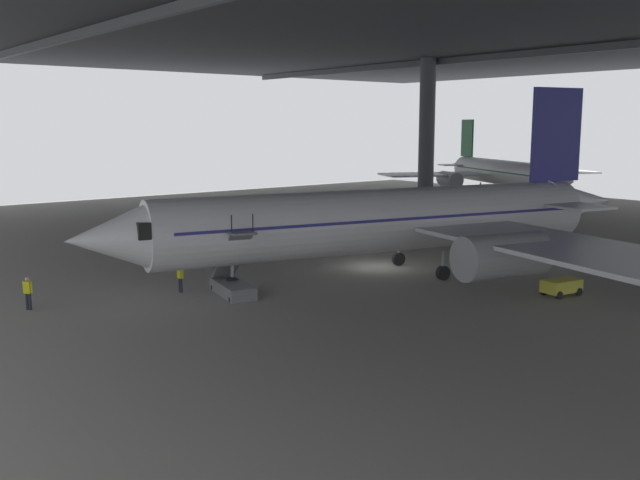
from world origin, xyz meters
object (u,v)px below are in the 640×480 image
airplane_main (391,220)px  crew_worker_near_nose (28,291)px  airplane_distant (503,173)px  baggage_tug (561,286)px  crew_worker_by_stairs (180,276)px  boarding_stairs (233,282)px

airplane_main → crew_worker_near_nose: bearing=-105.2°
airplane_distant → baggage_tug: airplane_distant is taller
airplane_distant → baggage_tug: (36.48, -42.70, -2.69)m
airplane_distant → baggage_tug: size_ratio=12.87×
crew_worker_by_stairs → airplane_distant: bearing=110.8°
crew_worker_near_nose → boarding_stairs: bearing=69.0°
crew_worker_near_nose → crew_worker_by_stairs: (1.43, 8.00, -0.05)m
airplane_main → crew_worker_near_nose: size_ratio=22.00×
airplane_distant → baggage_tug: 56.23m
boarding_stairs → baggage_tug: (11.60, 14.40, -0.21)m
airplane_main → airplane_distant: (-26.65, 46.52, -0.34)m
boarding_stairs → baggage_tug: 18.49m
boarding_stairs → crew_worker_by_stairs: boarding_stairs is taller
crew_worker_near_nose → baggage_tug: bearing=57.7°
baggage_tug → airplane_distant: bearing=130.5°
crew_worker_by_stairs → airplane_distant: size_ratio=0.06×
boarding_stairs → airplane_distant: size_ratio=0.16×
crew_worker_by_stairs → airplane_distant: airplane_distant is taller
airplane_main → baggage_tug: (9.84, 3.82, -3.03)m
airplane_main → boarding_stairs: size_ratio=8.04×
airplane_distant → airplane_main: bearing=-60.2°
airplane_main → baggage_tug: 10.98m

